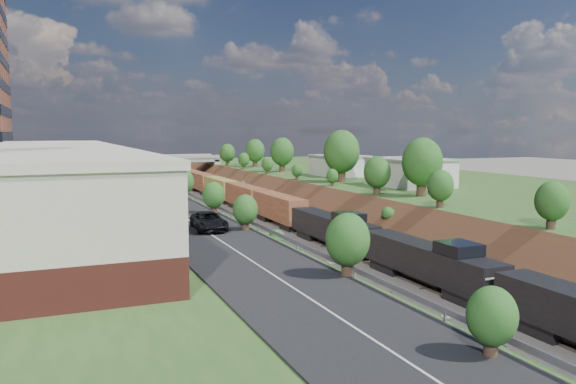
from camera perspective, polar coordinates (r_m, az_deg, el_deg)
name	(u,v)px	position (r m, az deg, el deg)	size (l,w,h in m)	color
platform_left	(5,216)	(81.04, -26.78, -2.20)	(44.00, 180.00, 5.00)	#305824
platform_right	(428,194)	(100.67, 14.01, -0.20)	(44.00, 180.00, 5.00)	#305824
embankment_left	(176,224)	(82.76, -11.31, -3.24)	(7.07, 180.00, 7.07)	brown
embankment_right	(314,216)	(89.65, 2.62, -2.40)	(7.07, 180.00, 7.07)	brown
rail_left_track	(232,220)	(84.77, -5.73, -2.86)	(1.58, 180.00, 0.18)	gray
rail_right_track	(264,218)	(86.41, -2.43, -2.66)	(1.58, 180.00, 0.18)	gray
road	(143,191)	(81.33, -14.49, 0.11)	(8.00, 180.00, 0.10)	black
guardrail	(173,186)	(81.77, -11.64, 0.56)	(0.10, 171.00, 0.70)	#99999E
commercial_building	(43,183)	(58.29, -23.63, 0.86)	(14.30, 62.30, 7.00)	maroon
overpass	(169,165)	(144.87, -11.98, 2.71)	(24.50, 8.30, 7.40)	gray
white_building_near	(410,173)	(88.25, 12.25, 1.90)	(9.00, 12.00, 4.00)	silver
white_building_far	(339,166)	(106.75, 5.24, 2.63)	(8.00, 10.00, 3.60)	silver
tree_right_large	(422,162)	(74.59, 13.47, 2.94)	(5.25, 5.25, 7.61)	#473323
tree_left_crest	(269,214)	(43.34, -1.94, -2.25)	(2.45, 2.45, 3.55)	#473323
freight_train	(221,188)	(108.71, -6.83, 0.41)	(2.84, 175.84, 4.55)	black
suv	(209,221)	(47.81, -8.05, -2.95)	(2.49, 5.39, 1.50)	black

